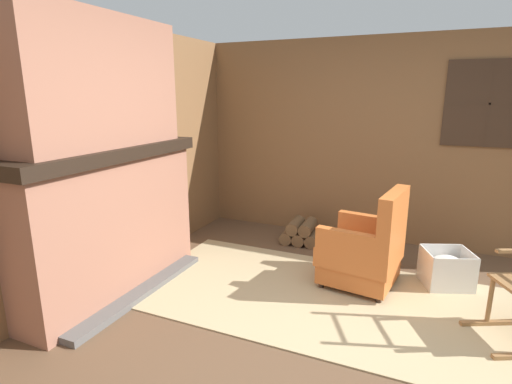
{
  "coord_description": "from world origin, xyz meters",
  "views": [
    {
      "loc": [
        0.43,
        -2.63,
        1.81
      ],
      "look_at": [
        -1.04,
        0.72,
        0.9
      ],
      "focal_mm": 28.0,
      "sensor_mm": 36.0,
      "label": 1
    }
  ],
  "objects": [
    {
      "name": "firewood_stack",
      "position": [
        -0.94,
        1.88,
        0.13
      ],
      "size": [
        0.49,
        0.42,
        0.29
      ],
      "rotation": [
        0.0,
        0.0,
        0.06
      ],
      "color": "brown",
      "rests_on": "ground"
    },
    {
      "name": "wood_panel_wall_left",
      "position": [
        -2.4,
        0.0,
        1.23
      ],
      "size": [
        0.06,
        5.34,
        2.46
      ],
      "color": "brown",
      "rests_on": "ground"
    },
    {
      "name": "chimney_breast",
      "position": [
        -2.16,
        0.0,
        1.9
      ],
      "size": [
        0.37,
        1.65,
        1.09
      ],
      "color": "#93604C",
      "rests_on": "fireplace_hearth"
    },
    {
      "name": "area_rug",
      "position": [
        -0.28,
        0.62,
        0.01
      ],
      "size": [
        3.52,
        1.71,
        0.01
      ],
      "color": "tan",
      "rests_on": "ground"
    },
    {
      "name": "wood_panel_wall_back",
      "position": [
        0.03,
        2.4,
        1.25
      ],
      "size": [
        5.34,
        0.09,
        2.46
      ],
      "color": "brown",
      "rests_on": "ground"
    },
    {
      "name": "decorative_plate_on_mantel",
      "position": [
        -2.22,
        0.05,
        1.49
      ],
      "size": [
        0.07,
        0.27,
        0.27
      ],
      "color": "red",
      "rests_on": "fireplace_hearth"
    },
    {
      "name": "fireplace_hearth",
      "position": [
        -2.15,
        0.0,
        0.67
      ],
      "size": [
        0.63,
        1.97,
        1.35
      ],
      "color": "#93604C",
      "rests_on": "ground"
    },
    {
      "name": "laundry_basket",
      "position": [
        0.68,
        1.33,
        0.18
      ],
      "size": [
        0.52,
        0.5,
        0.36
      ],
      "rotation": [
        0.0,
        0.0,
        0.37
      ],
      "color": "white",
      "rests_on": "ground"
    },
    {
      "name": "oil_lamp_vase",
      "position": [
        -2.2,
        -0.56,
        1.44
      ],
      "size": [
        0.13,
        0.13,
        0.24
      ],
      "color": "#99B29E",
      "rests_on": "fireplace_hearth"
    },
    {
      "name": "storage_case",
      "position": [
        -2.2,
        0.7,
        1.42
      ],
      "size": [
        0.16,
        0.26,
        0.13
      ],
      "color": "black",
      "rests_on": "fireplace_hearth"
    },
    {
      "name": "ground_plane",
      "position": [
        0.0,
        0.0,
        0.0
      ],
      "size": [
        14.0,
        14.0,
        0.0
      ],
      "primitive_type": "plane",
      "color": "brown"
    },
    {
      "name": "armchair",
      "position": [
        -0.05,
        1.03,
        0.35
      ],
      "size": [
        0.76,
        0.76,
        0.96
      ],
      "rotation": [
        0.0,
        0.0,
        3.0
      ],
      "color": "#C6662D",
      "rests_on": "ground"
    }
  ]
}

